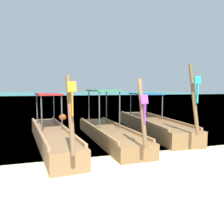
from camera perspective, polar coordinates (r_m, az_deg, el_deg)
ground at (r=6.63m, az=8.51°, el=-12.81°), size 120.00×120.00×0.00m
sea_water at (r=66.88m, az=-15.26°, el=3.97°), size 120.00×120.00×0.00m
longtail_boat_orange_ribbon at (r=8.86m, az=-14.67°, el=-5.77°), size 1.57×6.80×2.43m
longtail_boat_violet_ribbon at (r=9.40m, az=-0.87°, el=-5.09°), size 1.31×6.40×2.39m
longtail_boat_turquoise_ribbon at (r=11.37m, az=9.72°, el=-3.04°), size 1.91×7.37×2.94m
mooring_buoy_far at (r=15.10m, az=-12.14°, el=-1.36°), size 0.46×0.46×0.46m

